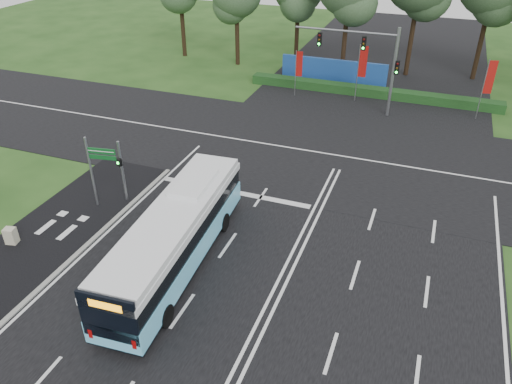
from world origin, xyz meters
TOP-DOWN VIEW (x-y plane):
  - ground at (0.00, 0.00)m, footprint 120.00×120.00m
  - road_main at (0.00, 0.00)m, footprint 20.00×120.00m
  - road_cross at (0.00, 12.00)m, footprint 120.00×14.00m
  - bike_path at (-12.50, -3.00)m, footprint 5.00×18.00m
  - kerb_strip at (-10.10, -3.00)m, footprint 0.25×18.00m
  - city_bus at (-4.96, -2.25)m, footprint 3.26×12.05m
  - pedestrian_signal at (-10.65, 1.95)m, footprint 0.36×0.43m
  - street_sign at (-11.59, 0.99)m, footprint 1.68×0.37m
  - utility_cabinet at (-13.84, -3.71)m, footprint 0.65×0.58m
  - banner_flag_left at (-6.14, 22.30)m, footprint 0.59×0.16m
  - banner_flag_mid at (-0.85, 22.87)m, footprint 0.72×0.08m
  - banner_flag_right at (8.99, 22.31)m, footprint 0.70×0.23m
  - traffic_light_gantry at (0.21, 20.50)m, footprint 8.41×0.28m
  - hedge at (0.00, 24.50)m, footprint 22.00×1.20m
  - blue_hoarding at (-4.00, 27.00)m, footprint 10.00×0.30m

SIDE VIEW (x-z plane):
  - ground at x=0.00m, z-range 0.00..0.00m
  - road_main at x=0.00m, z-range 0.00..0.04m
  - road_cross at x=0.00m, z-range 0.00..0.05m
  - bike_path at x=-12.50m, z-range 0.00..0.06m
  - kerb_strip at x=-10.10m, z-range 0.00..0.12m
  - hedge at x=0.00m, z-range 0.00..0.80m
  - utility_cabinet at x=-13.84m, z-range 0.00..0.94m
  - blue_hoarding at x=-4.00m, z-range 0.00..2.20m
  - city_bus at x=-4.96m, z-range 0.01..3.43m
  - pedestrian_signal at x=-10.65m, z-range 0.18..4.01m
  - banner_flag_left at x=-6.14m, z-range 0.64..4.69m
  - street_sign at x=-11.59m, z-range 0.54..4.89m
  - banner_flag_right at x=8.99m, z-range 0.72..5.58m
  - banner_flag_mid at x=-0.85m, z-range 0.73..5.62m
  - traffic_light_gantry at x=0.21m, z-range 1.16..8.16m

